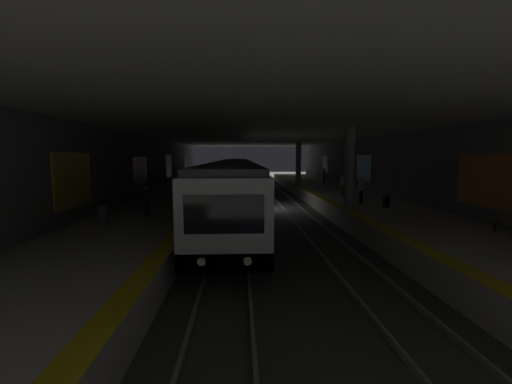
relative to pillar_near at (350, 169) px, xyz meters
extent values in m
plane|color=#42423F|center=(7.00, 4.35, -3.33)|extent=(120.00, 120.00, 0.00)
cube|color=gray|center=(7.00, 1.43, -3.25)|extent=(60.00, 0.09, 0.16)
cube|color=gray|center=(7.00, 2.87, -3.25)|extent=(60.00, 0.09, 0.16)
cube|color=gray|center=(7.00, 5.83, -3.25)|extent=(60.00, 0.09, 0.16)
cube|color=gray|center=(7.00, 7.27, -3.25)|extent=(60.00, 0.09, 0.16)
cube|color=beige|center=(7.00, -2.20, -2.80)|extent=(60.00, 5.30, 1.05)
cube|color=yellow|center=(7.00, 0.15, -2.27)|extent=(60.00, 0.60, 0.01)
cube|color=beige|center=(7.00, 10.90, -2.80)|extent=(60.00, 5.30, 1.05)
cube|color=yellow|center=(7.00, 8.55, -2.27)|extent=(60.00, 0.60, 0.01)
cube|color=slate|center=(7.00, -5.10, -0.53)|extent=(60.00, 0.50, 5.60)
cube|color=orange|center=(-3.88, -4.82, -0.38)|extent=(3.42, 0.06, 2.37)
cube|color=#338CCC|center=(10.74, -4.82, -0.38)|extent=(3.44, 0.06, 2.32)
cube|color=#4CA566|center=(24.31, -4.82, -0.38)|extent=(2.50, 0.06, 2.05)
cube|color=slate|center=(7.00, 13.80, -0.53)|extent=(60.00, 0.50, 5.60)
cube|color=gold|center=(-3.13, 13.52, -0.38)|extent=(3.32, 0.06, 2.46)
cube|color=#BF4C8C|center=(6.95, 13.52, -0.38)|extent=(3.53, 0.06, 2.05)
cube|color=orange|center=(16.95, 13.52, -0.38)|extent=(2.67, 0.06, 2.35)
cube|color=#338CCC|center=(28.25, 13.52, -0.38)|extent=(2.58, 0.06, 2.59)
cube|color=beige|center=(7.00, 4.35, 2.47)|extent=(60.00, 19.40, 0.40)
cylinder|color=gray|center=(0.00, 0.00, 0.00)|extent=(0.56, 0.56, 4.55)
cylinder|color=gray|center=(16.46, 0.00, 0.00)|extent=(0.56, 0.56, 4.55)
cube|color=silver|center=(0.77, 6.55, -1.27)|extent=(19.85, 2.80, 2.70)
cube|color=black|center=(0.77, 6.55, -2.33)|extent=(19.85, 2.82, 0.56)
cube|color=black|center=(0.77, 6.55, -0.92)|extent=(18.26, 2.83, 0.90)
cube|color=#47474C|center=(0.77, 6.55, 0.21)|extent=(19.45, 2.58, 0.24)
cube|color=black|center=(-4.69, 6.55, -2.79)|extent=(2.20, 1.64, 0.76)
cube|color=black|center=(6.23, 6.55, -2.79)|extent=(2.20, 1.64, 0.76)
cube|color=black|center=(-9.17, 6.55, -0.92)|extent=(0.04, 2.24, 1.10)
cylinder|color=silver|center=(-9.17, 5.90, -2.27)|extent=(0.04, 0.24, 0.24)
cylinder|color=silver|center=(-9.17, 7.20, -2.27)|extent=(0.04, 0.24, 0.24)
cube|color=silver|center=(21.21, 6.55, -1.27)|extent=(19.85, 2.80, 2.70)
cube|color=black|center=(21.21, 6.55, -2.33)|extent=(19.85, 2.82, 0.56)
cube|color=black|center=(21.21, 6.55, -0.92)|extent=(18.26, 2.83, 0.90)
cube|color=#47474C|center=(21.21, 6.55, 0.21)|extent=(19.45, 2.58, 0.24)
cube|color=black|center=(15.76, 6.55, -2.79)|extent=(2.20, 1.64, 0.76)
cube|color=black|center=(26.67, 6.55, -2.79)|extent=(2.20, 1.64, 0.76)
cylinder|color=#262628|center=(-5.68, -4.10, -2.07)|extent=(0.08, 0.08, 0.42)
cube|color=olive|center=(-6.36, -4.10, -1.82)|extent=(1.70, 0.44, 0.08)
cylinder|color=#262628|center=(11.23, -4.10, -2.07)|extent=(0.08, 0.08, 0.42)
cylinder|color=#262628|center=(12.59, -4.10, -2.07)|extent=(0.08, 0.08, 0.42)
cube|color=olive|center=(11.91, -4.10, -1.82)|extent=(1.70, 0.44, 0.08)
cube|color=olive|center=(11.91, -4.32, -1.62)|extent=(1.70, 0.06, 0.40)
cylinder|color=#262628|center=(8.37, 12.80, -2.07)|extent=(0.08, 0.08, 0.42)
cylinder|color=#262628|center=(9.73, 12.80, -2.07)|extent=(0.08, 0.08, 0.42)
cube|color=olive|center=(9.05, 12.80, -1.82)|extent=(1.70, 0.44, 0.08)
cube|color=olive|center=(9.05, 13.02, -1.62)|extent=(1.70, 0.06, 0.40)
cylinder|color=#262628|center=(13.89, 12.80, -2.07)|extent=(0.08, 0.08, 0.42)
cylinder|color=#262628|center=(15.25, 12.80, -2.07)|extent=(0.08, 0.08, 0.42)
cube|color=olive|center=(14.57, 12.80, -1.82)|extent=(1.70, 0.44, 0.08)
cube|color=olive|center=(14.57, 13.02, -1.62)|extent=(1.70, 0.06, 0.40)
cylinder|color=#262628|center=(20.84, 12.80, -2.07)|extent=(0.08, 0.08, 0.42)
cylinder|color=#262628|center=(22.20, 12.80, -2.07)|extent=(0.08, 0.08, 0.42)
cube|color=olive|center=(21.52, 12.80, -1.82)|extent=(1.70, 0.44, 0.08)
cube|color=olive|center=(21.52, 13.02, -1.62)|extent=(1.70, 0.06, 0.40)
cylinder|color=black|center=(2.22, -1.56, -1.86)|extent=(0.16, 0.16, 0.83)
cylinder|color=black|center=(2.42, -1.56, -1.86)|extent=(0.16, 0.16, 0.83)
cube|color=beige|center=(2.32, -1.56, -1.14)|extent=(0.36, 0.22, 0.59)
cylinder|color=beige|center=(2.07, -1.56, -1.19)|extent=(0.10, 0.10, 0.56)
cylinder|color=beige|center=(2.57, -1.56, -1.19)|extent=(0.10, 0.10, 0.56)
sphere|color=tan|center=(2.32, -1.56, -0.74)|extent=(0.23, 0.23, 0.23)
cylinder|color=#262626|center=(17.29, -2.96, -1.83)|extent=(0.16, 0.16, 0.89)
cylinder|color=#262626|center=(17.49, -2.96, -1.83)|extent=(0.16, 0.16, 0.89)
cube|color=#284C93|center=(17.39, -2.96, -1.07)|extent=(0.36, 0.22, 0.63)
cylinder|color=#284C93|center=(17.14, -2.96, -1.12)|extent=(0.10, 0.10, 0.60)
cylinder|color=#284C93|center=(17.64, -2.96, -1.12)|extent=(0.10, 0.10, 0.60)
sphere|color=tan|center=(17.39, -2.96, -0.64)|extent=(0.24, 0.24, 0.24)
cylinder|color=black|center=(-1.86, 10.72, -1.89)|extent=(0.16, 0.16, 0.77)
cylinder|color=black|center=(-1.66, 10.72, -1.89)|extent=(0.16, 0.16, 0.77)
cube|color=#333338|center=(-1.76, 10.72, -1.23)|extent=(0.36, 0.22, 0.55)
cylinder|color=#333338|center=(-2.01, 10.72, -1.28)|extent=(0.10, 0.10, 0.52)
cylinder|color=#333338|center=(-1.51, 10.72, -1.28)|extent=(0.10, 0.10, 0.52)
sphere|color=tan|center=(-1.76, 10.72, -0.85)|extent=(0.21, 0.21, 0.21)
cylinder|color=#3C3C3C|center=(6.49, -1.64, -1.88)|extent=(0.16, 0.16, 0.79)
cylinder|color=#3C3C3C|center=(6.69, -1.64, -1.88)|extent=(0.16, 0.16, 0.79)
cube|color=beige|center=(6.59, -1.64, -1.21)|extent=(0.36, 0.22, 0.56)
cylinder|color=beige|center=(6.34, -1.64, -1.26)|extent=(0.10, 0.10, 0.53)
cylinder|color=beige|center=(6.84, -1.64, -1.26)|extent=(0.10, 0.10, 0.53)
sphere|color=tan|center=(6.59, -1.64, -0.83)|extent=(0.21, 0.21, 0.21)
cube|color=black|center=(0.59, -2.42, -1.93)|extent=(0.37, 0.27, 0.69)
cylinder|color=#333333|center=(0.59, -2.42, -1.43)|extent=(0.02, 0.02, 0.30)
cylinder|color=#595B5E|center=(-3.58, 12.15, -1.85)|extent=(0.44, 0.44, 0.85)
camera|label=1|loc=(-18.42, 6.10, 0.70)|focal=23.59mm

